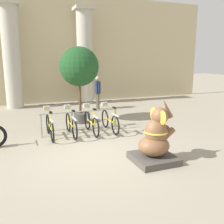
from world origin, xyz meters
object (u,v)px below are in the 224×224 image
(bicycle_1, at_px, (71,123))
(bicycle_0, at_px, (50,125))
(bicycle_2, at_px, (91,122))
(elephant_statue, at_px, (155,141))
(bicycle_3, at_px, (109,120))
(person_pedestrian, at_px, (98,90))
(potted_tree, at_px, (79,70))

(bicycle_1, bearing_deg, bicycle_0, 178.61)
(bicycle_0, relative_size, bicycle_2, 1.00)
(elephant_statue, bearing_deg, bicycle_2, 104.72)
(bicycle_2, relative_size, bicycle_3, 1.00)
(bicycle_3, relative_size, person_pedestrian, 1.02)
(bicycle_2, xyz_separation_m, elephant_statue, (0.76, -2.89, 0.13))
(bicycle_1, xyz_separation_m, person_pedestrian, (2.16, 3.81, 0.58))
(person_pedestrian, height_order, potted_tree, potted_tree)
(bicycle_3, bearing_deg, person_pedestrian, 77.97)
(person_pedestrian, relative_size, potted_tree, 0.56)
(bicycle_0, xyz_separation_m, bicycle_2, (1.36, -0.02, 0.00))
(bicycle_2, bearing_deg, elephant_statue, -75.28)
(bicycle_2, distance_m, potted_tree, 2.31)
(bicycle_3, xyz_separation_m, potted_tree, (-0.63, 1.59, 1.66))
(potted_tree, bearing_deg, person_pedestrian, 56.76)
(bicycle_2, bearing_deg, person_pedestrian, 68.69)
(bicycle_1, distance_m, bicycle_2, 0.68)
(person_pedestrian, xyz_separation_m, potted_tree, (-1.44, -2.19, 1.08))
(bicycle_2, xyz_separation_m, bicycle_3, (0.68, 0.02, 0.00))
(person_pedestrian, bearing_deg, bicycle_3, -102.03)
(bicycle_0, height_order, bicycle_3, same)
(person_pedestrian, bearing_deg, bicycle_0, -126.87)
(bicycle_1, xyz_separation_m, bicycle_3, (1.36, 0.02, 0.00))
(bicycle_1, bearing_deg, elephant_statue, -63.54)
(bicycle_1, height_order, person_pedestrian, person_pedestrian)
(elephant_statue, height_order, person_pedestrian, person_pedestrian)
(bicycle_2, bearing_deg, bicycle_1, 179.93)
(person_pedestrian, distance_m, potted_tree, 2.84)
(potted_tree, bearing_deg, bicycle_3, -68.29)
(elephant_statue, bearing_deg, bicycle_0, 126.08)
(bicycle_3, bearing_deg, bicycle_1, -179.01)
(bicycle_0, xyz_separation_m, bicycle_1, (0.68, -0.02, 0.00))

